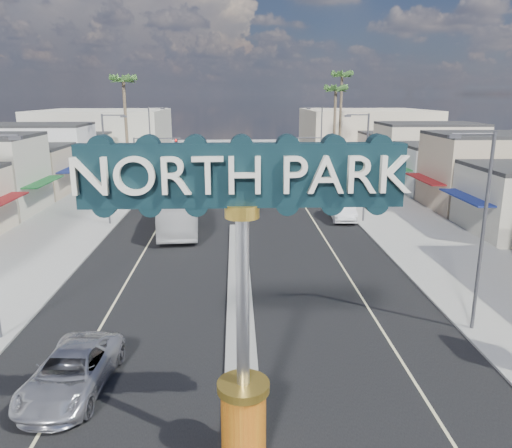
{
  "coord_description": "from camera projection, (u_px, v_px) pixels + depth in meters",
  "views": [
    {
      "loc": [
        -0.16,
        -10.47,
        10.49
      ],
      "look_at": [
        0.77,
        11.81,
        4.67
      ],
      "focal_mm": 35.0,
      "sensor_mm": 36.0,
      "label": 1
    }
  ],
  "objects": [
    {
      "name": "ground",
      "position": [
        238.0,
        223.0,
        41.78
      ],
      "size": [
        160.0,
        160.0,
        0.0
      ],
      "primitive_type": "plane",
      "color": "gray",
      "rests_on": "ground"
    },
    {
      "name": "road",
      "position": [
        238.0,
        223.0,
        41.78
      ],
      "size": [
        20.0,
        120.0,
        0.01
      ],
      "primitive_type": "cube",
      "color": "black",
      "rests_on": "ground"
    },
    {
      "name": "median_island",
      "position": [
        240.0,
        298.0,
        26.29
      ],
      "size": [
        1.3,
        30.0,
        0.16
      ],
      "primitive_type": "cube",
      "color": "gray",
      "rests_on": "ground"
    },
    {
      "name": "sidewalk_left",
      "position": [
        69.0,
        224.0,
        41.2
      ],
      "size": [
        8.0,
        120.0,
        0.12
      ],
      "primitive_type": "cube",
      "color": "gray",
      "rests_on": "ground"
    },
    {
      "name": "sidewalk_right",
      "position": [
        402.0,
        221.0,
        42.33
      ],
      "size": [
        8.0,
        120.0,
        0.12
      ],
      "primitive_type": "cube",
      "color": "gray",
      "rests_on": "ground"
    },
    {
      "name": "storefront_row_left",
      "position": [
        10.0,
        167.0,
        52.62
      ],
      "size": [
        12.0,
        42.0,
        6.0
      ],
      "primitive_type": "cube",
      "color": "beige",
      "rests_on": "ground"
    },
    {
      "name": "storefront_row_right",
      "position": [
        456.0,
        165.0,
        54.57
      ],
      "size": [
        12.0,
        42.0,
        6.0
      ],
      "primitive_type": "cube",
      "color": "#B7B29E",
      "rests_on": "ground"
    },
    {
      "name": "backdrop_far_left",
      "position": [
        104.0,
        134.0,
        83.39
      ],
      "size": [
        20.0,
        20.0,
        8.0
      ],
      "primitive_type": "cube",
      "color": "#B7B29E",
      "rests_on": "ground"
    },
    {
      "name": "backdrop_far_right",
      "position": [
        365.0,
        133.0,
        85.17
      ],
      "size": [
        20.0,
        20.0,
        8.0
      ],
      "primitive_type": "cube",
      "color": "beige",
      "rests_on": "ground"
    },
    {
      "name": "gateway_sign",
      "position": [
        242.0,
        272.0,
        13.2
      ],
      "size": [
        8.2,
        1.5,
        9.15
      ],
      "color": "#CC460F",
      "rests_on": "median_island"
    },
    {
      "name": "traffic_signal_left",
      "position": [
        152.0,
        154.0,
        53.86
      ],
      "size": [
        5.09,
        0.45,
        6.0
      ],
      "color": "#47474C",
      "rests_on": "ground"
    },
    {
      "name": "traffic_signal_right",
      "position": [
        320.0,
        153.0,
        54.61
      ],
      "size": [
        5.09,
        0.45,
        6.0
      ],
      "color": "#47474C",
      "rests_on": "ground"
    },
    {
      "name": "streetlight_l_mid",
      "position": [
        108.0,
        164.0,
        40.08
      ],
      "size": [
        2.03,
        0.22,
        9.0
      ],
      "color": "#47474C",
      "rests_on": "ground"
    },
    {
      "name": "streetlight_l_far",
      "position": [
        152.0,
        140.0,
        61.35
      ],
      "size": [
        2.03,
        0.22,
        9.0
      ],
      "color": "#47474C",
      "rests_on": "ground"
    },
    {
      "name": "streetlight_r_near",
      "position": [
        480.0,
        223.0,
        21.59
      ],
      "size": [
        2.03,
        0.22,
        9.0
      ],
      "color": "#47474C",
      "rests_on": "ground"
    },
    {
      "name": "streetlight_r_mid",
      "position": [
        364.0,
        162.0,
        40.93
      ],
      "size": [
        2.03,
        0.22,
        9.0
      ],
      "color": "#47474C",
      "rests_on": "ground"
    },
    {
      "name": "streetlight_r_far",
      "position": [
        320.0,
        139.0,
        62.2
      ],
      "size": [
        2.03,
        0.22,
        9.0
      ],
      "color": "#47474C",
      "rests_on": "ground"
    },
    {
      "name": "palm_left_far",
      "position": [
        124.0,
        85.0,
        57.69
      ],
      "size": [
        2.6,
        2.6,
        13.1
      ],
      "color": "brown",
      "rests_on": "ground"
    },
    {
      "name": "palm_right_mid",
      "position": [
        336.0,
        93.0,
        64.77
      ],
      "size": [
        2.6,
        2.6,
        12.1
      ],
      "color": "brown",
      "rests_on": "ground"
    },
    {
      "name": "palm_right_far",
      "position": [
        342.0,
        80.0,
        70.21
      ],
      "size": [
        2.6,
        2.6,
        14.1
      ],
      "color": "brown",
      "rests_on": "ground"
    },
    {
      "name": "suv_left",
      "position": [
        71.0,
        372.0,
        18.02
      ],
      "size": [
        2.99,
        5.68,
        1.52
      ],
      "primitive_type": "imported",
      "rotation": [
        0.0,
        0.0,
        -0.09
      ],
      "color": "#BBBBC1",
      "rests_on": "ground"
    },
    {
      "name": "car_parked_left",
      "position": [
        173.0,
        212.0,
        42.44
      ],
      "size": [
        1.94,
        4.74,
        1.61
      ],
      "primitive_type": "imported",
      "rotation": [
        0.0,
        0.0,
        0.01
      ],
      "color": "#5A5B5F",
      "rests_on": "ground"
    },
    {
      "name": "car_parked_right",
      "position": [
        342.0,
        209.0,
        43.05
      ],
      "size": [
        2.13,
        5.42,
        1.76
      ],
      "primitive_type": "imported",
      "rotation": [
        0.0,
        0.0,
        -0.05
      ],
      "color": "white",
      "rests_on": "ground"
    },
    {
      "name": "city_bus",
      "position": [
        180.0,
        206.0,
        40.34
      ],
      "size": [
        3.68,
        12.37,
        3.4
      ],
      "primitive_type": "imported",
      "rotation": [
        0.0,
        0.0,
        0.07
      ],
      "color": "silver",
      "rests_on": "ground"
    }
  ]
}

